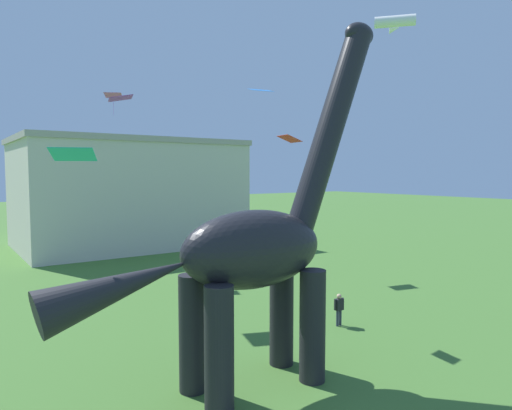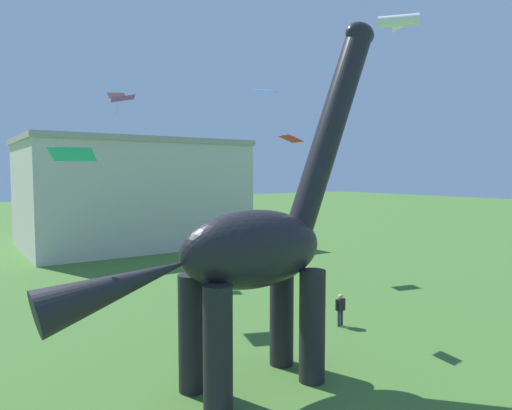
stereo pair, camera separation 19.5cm
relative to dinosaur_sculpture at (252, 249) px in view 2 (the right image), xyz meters
The scene contains 9 objects.
dinosaur_sculpture is the anchor object (origin of this frame).
person_strolling_adult 8.06m from the dinosaur_sculpture, 21.59° to the left, with size 0.56×0.25×1.49m.
kite_near_low 25.70m from the dinosaur_sculpture, 27.21° to the left, with size 2.96×2.89×0.84m.
kite_drifting 13.22m from the dinosaur_sculpture, 91.35° to the left, with size 1.59×1.86×0.23m.
kite_mid_left 6.13m from the dinosaur_sculpture, 162.00° to the left, with size 1.45×1.27×0.36m.
kite_mid_right 20.92m from the dinosaur_sculpture, 53.53° to the left, with size 1.92×1.60×0.33m.
kite_trailing 21.55m from the dinosaur_sculpture, 84.05° to the left, with size 1.44×1.31×1.47m.
kite_far_left 7.69m from the dinosaur_sculpture, 40.37° to the left, with size 0.96×1.21×0.30m.
background_building_block 32.49m from the dinosaur_sculpture, 77.25° to the left, with size 20.01×13.55×10.19m.
Camera 2 is at (-6.20, -6.35, 7.04)m, focal length 32.27 mm.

